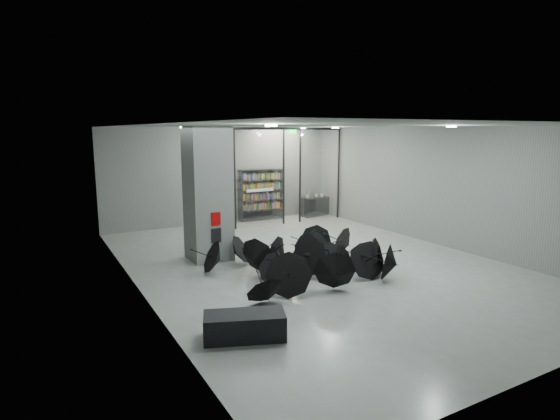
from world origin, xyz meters
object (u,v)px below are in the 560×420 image
column (208,194)px  bench (245,326)px  umbrella_cluster (309,263)px  bookshelf (261,195)px  shop_counter (315,206)px

column → bench: 5.90m
umbrella_cluster → column: bearing=123.0°
column → bookshelf: bearing=48.8°
bookshelf → umbrella_cluster: bearing=-106.4°
column → bookshelf: column is taller
column → shop_counter: 8.24m
bench → bookshelf: 11.64m
bench → umbrella_cluster: umbrella_cluster is taller
shop_counter → bench: bearing=-144.0°
column → bench: bearing=-103.7°
shop_counter → umbrella_cluster: bearing=-139.2°
column → umbrella_cluster: 3.73m
bookshelf → umbrella_cluster: bookshelf is taller
bookshelf → shop_counter: size_ratio=1.55×
shop_counter → umbrella_cluster: (-4.95, -7.23, -0.11)m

